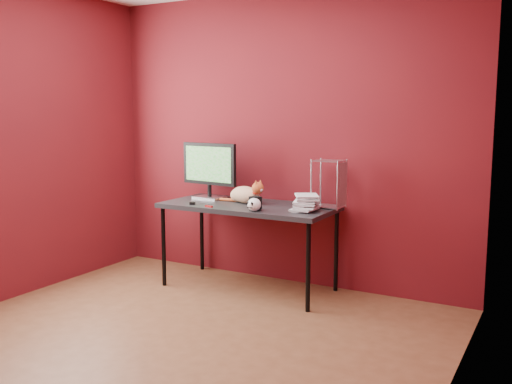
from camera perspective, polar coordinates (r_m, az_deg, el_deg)
The scene contains 11 objects.
room at distance 3.65m, azimuth -9.45°, elevation 6.32°, with size 3.52×3.52×2.61m.
desk at distance 4.95m, azimuth -0.75°, elevation -1.81°, with size 1.50×0.70×0.75m.
monitor at distance 5.23m, azimuth -4.69°, elevation 2.42°, with size 0.59×0.22×0.51m.
cat at distance 4.99m, azimuth -1.05°, elevation -0.25°, with size 0.47×0.26×0.22m.
skull_mug at distance 4.58m, azimuth -0.19°, elevation -1.27°, with size 0.11×0.12×0.11m.
speaker at distance 4.63m, azimuth -0.07°, elevation -1.20°, with size 0.10×0.10×0.11m.
book_stack at distance 4.60m, azimuth 4.13°, elevation 7.09°, with size 0.27×0.30×1.44m.
wire_rack at distance 4.78m, azimuth 7.30°, elevation 0.83°, with size 0.25×0.20×0.40m.
pocket_knife at distance 4.81m, azimuth -4.74°, elevation -1.43°, with size 0.07×0.02×0.01m, color #9E0C0D.
black_gadget at distance 4.95m, azimuth -6.39°, elevation -1.15°, with size 0.04×0.03×0.02m, color black.
washer at distance 4.71m, azimuth -0.09°, elevation -1.66°, with size 0.05×0.05×0.00m, color #B4B3B8.
Camera 1 is at (2.26, -2.86, 1.55)m, focal length 40.00 mm.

